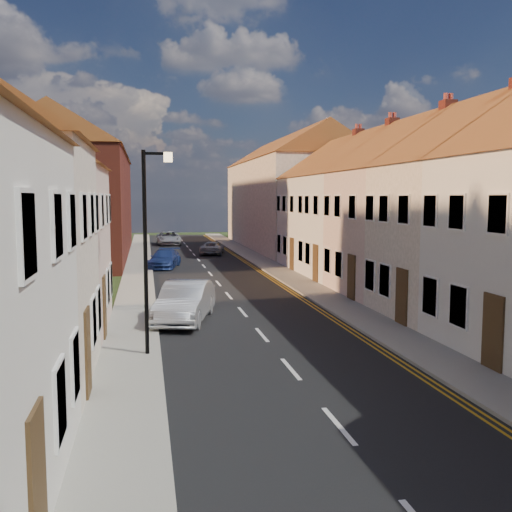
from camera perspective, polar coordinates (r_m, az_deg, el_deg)
name	(u,v)px	position (r m, az deg, el deg)	size (l,w,h in m)	color
road	(229,296)	(27.62, -2.74, -4.00)	(7.00, 90.00, 0.02)	black
pavement_left	(136,298)	(27.34, -11.93, -4.12)	(1.80, 90.00, 0.12)	#9C998E
pavement_right	(316,292)	(28.56, 6.04, -3.59)	(1.80, 90.00, 0.12)	#9C998E
cottage_r_cream_mid	(485,204)	(24.31, 21.94, 4.82)	(8.30, 5.20, 9.00)	white
cottage_r_pink	(420,203)	(28.99, 16.13, 5.12)	(8.30, 6.00, 9.00)	beige
cottage_r_white_far	(377,202)	(33.89, 11.96, 5.32)	(8.30, 5.20, 9.00)	silver
cottage_r_cream_far	(345,201)	(38.92, 8.86, 5.43)	(8.30, 6.00, 9.00)	silver
block_right_far	(289,191)	(53.58, 3.29, 6.49)	(8.30, 24.20, 10.50)	white
block_left_far	(75,190)	(47.25, -17.67, 6.29)	(8.30, 24.20, 10.50)	maroon
lamppost	(148,239)	(16.97, -10.73, 1.66)	(0.88, 0.15, 6.00)	black
car_mid	(185,302)	(22.08, -7.08, -4.56)	(1.63, 4.66, 1.54)	#B2B5BB
car_far	(165,259)	(38.86, -9.13, -0.28)	(1.73, 4.25, 1.23)	navy
car_distant	(169,238)	(57.41, -8.74, 1.78)	(2.25, 4.87, 1.35)	#B6BABF
car_distant_b	(212,248)	(47.43, -4.41, 0.80)	(1.79, 3.89, 1.08)	#A6AAAE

